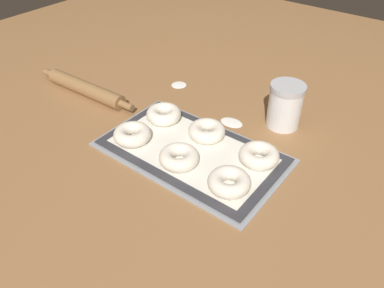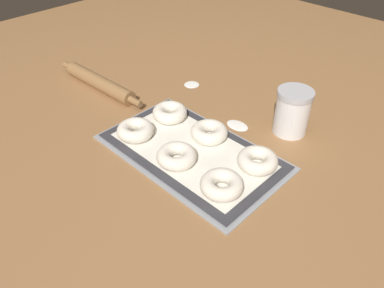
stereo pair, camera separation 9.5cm
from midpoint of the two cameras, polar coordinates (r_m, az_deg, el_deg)
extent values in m
plane|color=olive|center=(1.03, -2.38, -1.63)|extent=(2.80, 2.80, 0.00)
cube|color=#93969B|center=(1.03, -2.65, -1.24)|extent=(0.51, 0.30, 0.01)
cube|color=#333338|center=(1.03, -2.65, -1.01)|extent=(0.48, 0.28, 0.00)
cube|color=silver|center=(1.03, -2.65, -0.99)|extent=(0.43, 0.23, 0.00)
torus|color=silver|center=(1.07, -11.62, 1.35)|extent=(0.11, 0.11, 0.04)
torus|color=silver|center=(0.98, -4.96, -2.05)|extent=(0.11, 0.11, 0.04)
torus|color=silver|center=(0.90, 2.68, -5.94)|extent=(0.11, 0.11, 0.04)
torus|color=silver|center=(1.14, -6.72, 4.44)|extent=(0.11, 0.11, 0.04)
torus|color=silver|center=(1.06, -0.30, 1.88)|extent=(0.11, 0.11, 0.04)
torus|color=silver|center=(0.98, 7.48, -1.86)|extent=(0.11, 0.11, 0.04)
cylinder|color=white|center=(1.13, 11.61, 5.35)|extent=(0.10, 0.10, 0.12)
cylinder|color=#B2B2B7|center=(1.10, 12.05, 8.34)|extent=(0.10, 0.10, 0.02)
cylinder|color=olive|center=(1.34, -17.90, 7.99)|extent=(0.33, 0.06, 0.05)
cylinder|color=olive|center=(1.48, -22.59, 9.83)|extent=(0.05, 0.02, 0.02)
cylinder|color=olive|center=(1.21, -12.21, 5.65)|extent=(0.05, 0.02, 0.02)
ellipsoid|color=white|center=(1.35, -4.06, 8.95)|extent=(0.05, 0.05, 0.00)
ellipsoid|color=white|center=(1.15, 3.77, 3.22)|extent=(0.07, 0.05, 0.00)
camera|label=1|loc=(0.05, -92.69, -2.09)|focal=35.00mm
camera|label=2|loc=(0.05, 87.31, 2.09)|focal=35.00mm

